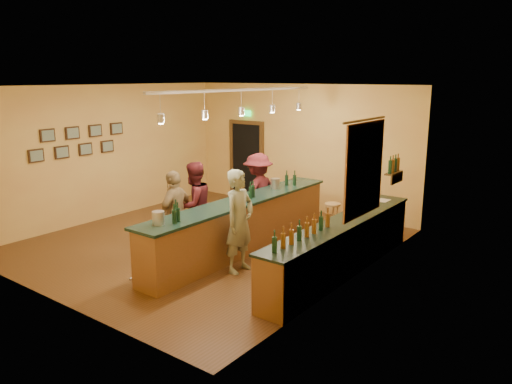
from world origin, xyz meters
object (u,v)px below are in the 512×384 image
Objects in this scene: back_counter at (341,246)px; customer_c at (258,193)px; bartender at (239,221)px; customer_a at (194,205)px; tasting_bar at (242,222)px; bar_stool at (332,210)px; customer_b at (176,215)px.

back_counter is 2.59× the size of customer_c.
bartender is (-1.48, -1.00, 0.43)m from back_counter.
bartender is 1.05× the size of customer_a.
tasting_bar is 1.03m from customer_a.
bartender reaches higher than tasting_bar.
back_counter is 2.60× the size of customer_a.
back_counter reaches higher than bar_stool.
tasting_bar is at bearing 115.83° from customer_a.
bartender reaches higher than customer_b.
bartender is at bearing 87.39° from customer_b.
customer_b is (0.13, -0.64, -0.03)m from customer_a.
bartender is at bearing -53.91° from tasting_bar.
bartender reaches higher than bar_stool.
tasting_bar is 1.06m from bartender.
customer_b is at bearing 96.46° from bartender.
bar_stool is at bearing 65.05° from tasting_bar.
back_counter is 6.40× the size of bar_stool.
customer_c is (-2.62, 1.08, 0.39)m from back_counter.
tasting_bar is 2.78× the size of bartender.
customer_c is at bearing -153.89° from bar_stool.
customer_c is (0.37, 1.63, 0.00)m from customer_a.
customer_a is at bearing -128.02° from bar_stool.
customer_a is at bearing -179.18° from customer_b.
back_counter is at bearing -57.36° from bar_stool.
bartender is 2.84m from bar_stool.
customer_a is 0.65m from customer_b.
customer_b is 2.29m from customer_c.
customer_b is at bearing -128.04° from tasting_bar.
back_counter is 2.48× the size of bartender.
bar_stool is at bearing 118.38° from customer_c.
back_counter is 0.89× the size of tasting_bar.
bartender reaches higher than customer_a.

